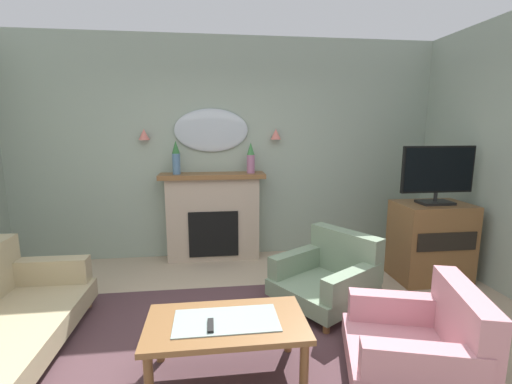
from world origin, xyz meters
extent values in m
cube|color=tan|center=(0.00, 0.00, -0.05)|extent=(6.63, 5.99, 0.10)
cube|color=#93A393|center=(0.00, 2.55, 1.45)|extent=(6.63, 0.10, 2.91)
cube|color=#4C3338|center=(0.00, 0.20, 0.01)|extent=(3.20, 2.40, 0.01)
cube|color=tan|center=(-0.22, 2.34, 0.55)|extent=(1.20, 0.28, 1.10)
cube|color=black|center=(-0.22, 2.24, 0.38)|extent=(0.64, 0.12, 0.60)
cube|color=brown|center=(-0.22, 2.32, 1.13)|extent=(1.36, 0.36, 0.06)
cylinder|color=#4C7093|center=(-0.67, 2.30, 1.29)|extent=(0.10, 0.10, 0.26)
cone|color=#2D6633|center=(-0.67, 2.30, 1.50)|extent=(0.10, 0.10, 0.16)
cylinder|color=#9E6084|center=(0.28, 2.30, 1.28)|extent=(0.10, 0.10, 0.24)
cone|color=#38753D|center=(0.28, 2.30, 1.48)|extent=(0.10, 0.10, 0.16)
ellipsoid|color=#B2BCC6|center=(-0.22, 2.47, 1.71)|extent=(0.96, 0.06, 0.56)
cone|color=#D17066|center=(-1.07, 2.42, 1.66)|extent=(0.14, 0.14, 0.14)
cone|color=#D17066|center=(0.63, 2.42, 1.66)|extent=(0.14, 0.14, 0.14)
cube|color=brown|center=(-0.15, -0.05, 0.42)|extent=(1.10, 0.60, 0.04)
cube|color=#8C9E99|center=(-0.15, -0.05, 0.44)|extent=(0.72, 0.36, 0.01)
cylinder|color=brown|center=(-0.64, -0.29, 0.20)|extent=(0.06, 0.06, 0.40)
cylinder|color=brown|center=(0.34, -0.29, 0.20)|extent=(0.06, 0.06, 0.40)
cylinder|color=brown|center=(-0.64, 0.19, 0.20)|extent=(0.06, 0.06, 0.40)
cylinder|color=brown|center=(0.34, 0.19, 0.20)|extent=(0.06, 0.06, 0.40)
cube|color=black|center=(-0.26, -0.11, 0.45)|extent=(0.04, 0.16, 0.02)
cube|color=tan|center=(-1.81, 0.35, 0.19)|extent=(0.86, 1.71, 0.18)
cube|color=tan|center=(-1.80, 1.13, 0.40)|extent=(0.76, 0.17, 0.24)
cylinder|color=brown|center=(-1.46, 1.12, 0.05)|extent=(0.07, 0.07, 0.10)
cylinder|color=brown|center=(-2.14, 1.13, 0.05)|extent=(0.07, 0.07, 0.10)
cube|color=#B77A84|center=(1.08, -0.22, 0.18)|extent=(0.99, 0.99, 0.16)
cube|color=#B77A84|center=(1.41, -0.32, 0.48)|extent=(0.38, 0.81, 0.45)
cube|color=#B77A84|center=(1.17, 0.10, 0.37)|extent=(0.73, 0.33, 0.22)
cube|color=#B77A84|center=(0.99, -0.55, 0.37)|extent=(0.73, 0.33, 0.22)
cylinder|color=brown|center=(0.85, 0.20, 0.05)|extent=(0.06, 0.06, 0.10)
cylinder|color=brown|center=(1.50, 0.01, 0.05)|extent=(0.06, 0.06, 0.10)
cube|color=gray|center=(0.83, 0.87, 0.18)|extent=(1.10, 1.10, 0.16)
cube|color=gray|center=(1.12, 1.05, 0.48)|extent=(0.56, 0.76, 0.45)
cube|color=gray|center=(0.65, 1.16, 0.37)|extent=(0.69, 0.50, 0.22)
cube|color=gray|center=(1.01, 0.58, 0.37)|extent=(0.69, 0.50, 0.22)
cylinder|color=brown|center=(0.36, 0.98, 0.05)|extent=(0.06, 0.06, 0.10)
cylinder|color=brown|center=(0.72, 0.40, 0.05)|extent=(0.06, 0.06, 0.10)
cylinder|color=brown|center=(0.94, 1.34, 0.05)|extent=(0.06, 0.06, 0.10)
cylinder|color=brown|center=(1.30, 0.76, 0.05)|extent=(0.06, 0.06, 0.10)
cube|color=brown|center=(2.26, 1.36, 0.45)|extent=(0.80, 0.56, 0.90)
cube|color=black|center=(2.26, 1.07, 0.54)|extent=(0.68, 0.02, 0.20)
cube|color=black|center=(2.26, 1.34, 0.92)|extent=(0.36, 0.24, 0.03)
cylinder|color=black|center=(2.26, 1.34, 0.98)|extent=(0.04, 0.04, 0.10)
cube|color=black|center=(2.26, 1.34, 1.29)|extent=(0.84, 0.04, 0.52)
cube|color=black|center=(2.26, 1.32, 1.29)|extent=(0.80, 0.01, 0.48)
camera|label=1|loc=(-0.23, -2.30, 1.75)|focal=24.98mm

